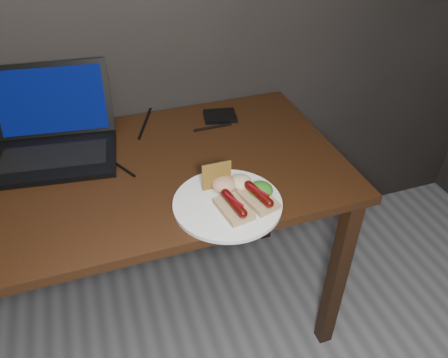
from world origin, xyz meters
TOP-DOWN VIEW (x-y plane):
  - desk at (0.00, 1.38)m, footprint 1.40×0.70m
  - laptop at (-0.17, 1.57)m, footprint 0.42×0.38m
  - hard_drive at (0.40, 1.60)m, footprint 0.13×0.11m
  - desk_cables at (-0.00, 1.54)m, footprint 0.84×0.41m
  - plate at (0.27, 1.14)m, footprint 0.33×0.33m
  - bread_sausage_center at (0.27, 1.09)m, footprint 0.09×0.12m
  - bread_sausage_right at (0.35, 1.11)m, footprint 0.10×0.13m
  - crispbread at (0.26, 1.21)m, footprint 0.08×0.01m
  - salad_greens at (0.36, 1.13)m, footprint 0.07×0.07m
  - salsa_mound at (0.28, 1.19)m, footprint 0.07×0.07m
  - coleslaw_mound at (0.32, 1.19)m, footprint 0.06×0.06m

SIDE VIEW (x-z plane):
  - desk at x=0.00m, z-range 0.29..1.04m
  - desk_cables at x=0.00m, z-range 0.75..0.76m
  - plate at x=0.27m, z-range 0.75..0.76m
  - hard_drive at x=0.40m, z-range 0.75..0.77m
  - bread_sausage_center at x=0.27m, z-range 0.76..0.80m
  - bread_sausage_right at x=0.35m, z-range 0.76..0.80m
  - coleslaw_mound at x=0.32m, z-range 0.76..0.80m
  - salad_greens at x=0.36m, z-range 0.76..0.80m
  - salsa_mound at x=0.28m, z-range 0.76..0.80m
  - laptop at x=-0.17m, z-range 0.68..0.93m
  - crispbread at x=0.26m, z-range 0.76..0.85m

